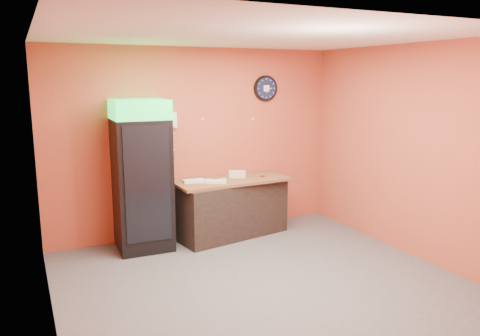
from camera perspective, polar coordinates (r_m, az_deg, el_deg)
floor at (r=5.71m, az=2.11°, el=-13.42°), size 4.50×4.50×0.00m
back_wall at (r=7.10m, az=-5.31°, el=3.17°), size 4.50×0.02×2.80m
left_wall at (r=4.71m, az=-22.85°, el=-1.63°), size 0.02×4.00×2.80m
right_wall at (r=6.63m, az=19.72°, el=2.02°), size 0.02×4.00×2.80m
ceiling at (r=5.22m, az=2.33°, el=15.83°), size 4.50×4.00×0.02m
beverage_cooler at (r=6.52m, az=-11.78°, el=-1.18°), size 0.75×0.76×2.07m
prep_counter at (r=7.10m, az=-1.24°, el=-4.90°), size 1.77×1.02×0.83m
wall_clock at (r=7.49m, az=3.13°, el=9.68°), size 0.40×0.06×0.40m
wall_phone at (r=6.89m, az=-8.25°, el=5.79°), size 0.12×0.11×0.22m
butcher_paper at (r=7.00m, az=-1.26°, el=-1.46°), size 1.74×0.89×0.04m
sub_roll_stack at (r=7.04m, az=-0.35°, el=-0.77°), size 0.26×0.18×0.11m
wrapped_sandwich_left at (r=6.75m, az=-4.74°, el=-1.60°), size 0.29×0.18×0.04m
wrapped_sandwich_mid at (r=6.70m, az=-2.93°, el=-1.67°), size 0.31×0.23×0.04m
wrapped_sandwich_right at (r=6.77m, az=-5.67°, el=-1.58°), size 0.31×0.14×0.04m
kitchen_tool at (r=6.97m, az=-1.55°, el=-1.09°), size 0.06×0.06×0.06m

